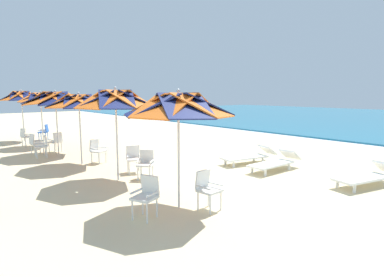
% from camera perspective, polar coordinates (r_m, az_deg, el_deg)
% --- Properties ---
extents(ground_plane, '(80.00, 80.00, 0.00)m').
position_cam_1_polar(ground_plane, '(9.43, 8.75, -7.47)').
color(ground_plane, beige).
extents(surf_foam, '(80.00, 0.70, 0.01)m').
position_cam_1_polar(surf_foam, '(17.46, 29.90, -1.25)').
color(surf_foam, white).
rests_on(surf_foam, ground).
extents(beach_umbrella_0, '(2.42, 2.42, 2.62)m').
position_cam_1_polar(beach_umbrella_0, '(6.79, -2.47, 5.96)').
color(beach_umbrella_0, silver).
rests_on(beach_umbrella_0, ground).
extents(plastic_chair_0, '(0.58, 0.60, 0.87)m').
position_cam_1_polar(plastic_chair_0, '(6.57, -8.23, -9.91)').
color(plastic_chair_0, white).
rests_on(plastic_chair_0, ground).
extents(plastic_chair_1, '(0.51, 0.49, 0.87)m').
position_cam_1_polar(plastic_chair_1, '(6.96, 2.75, -8.80)').
color(plastic_chair_1, white).
rests_on(plastic_chair_1, ground).
extents(beach_umbrella_1, '(2.39, 2.39, 2.71)m').
position_cam_1_polar(beach_umbrella_1, '(9.28, -13.62, 6.80)').
color(beach_umbrella_1, silver).
rests_on(beach_umbrella_1, ground).
extents(plastic_chair_2, '(0.63, 0.63, 0.87)m').
position_cam_1_polar(plastic_chair_2, '(9.50, -8.33, -4.27)').
color(plastic_chair_2, white).
rests_on(plastic_chair_2, ground).
extents(plastic_chair_3, '(0.59, 0.57, 0.87)m').
position_cam_1_polar(plastic_chair_3, '(10.32, -10.51, -3.32)').
color(plastic_chair_3, white).
rests_on(plastic_chair_3, ground).
extents(beach_umbrella_2, '(2.29, 2.29, 2.57)m').
position_cam_1_polar(beach_umbrella_2, '(11.80, -19.74, 6.28)').
color(beach_umbrella_2, silver).
rests_on(beach_umbrella_2, ground).
extents(plastic_chair_4, '(0.60, 0.59, 0.87)m').
position_cam_1_polar(plastic_chair_4, '(12.04, -16.75, -1.90)').
color(plastic_chair_4, white).
rests_on(plastic_chair_4, ground).
extents(beach_umbrella_3, '(2.62, 2.62, 2.66)m').
position_cam_1_polar(beach_umbrella_3, '(14.28, -23.42, 6.61)').
color(beach_umbrella_3, silver).
rests_on(beach_umbrella_3, ground).
extents(plastic_chair_5, '(0.49, 0.51, 0.87)m').
position_cam_1_polar(plastic_chair_5, '(13.85, -25.35, -1.07)').
color(plastic_chair_5, white).
rests_on(plastic_chair_5, ground).
extents(plastic_chair_6, '(0.50, 0.52, 0.87)m').
position_cam_1_polar(plastic_chair_6, '(14.67, -26.43, -0.66)').
color(plastic_chair_6, white).
rests_on(plastic_chair_6, ground).
extents(plastic_chair_7, '(0.60, 0.58, 0.87)m').
position_cam_1_polar(plastic_chair_7, '(14.83, -23.33, -0.39)').
color(plastic_chair_7, white).
rests_on(plastic_chair_7, ground).
extents(beach_umbrella_4, '(2.03, 2.03, 2.65)m').
position_cam_1_polar(beach_umbrella_4, '(16.80, -25.66, 6.58)').
color(beach_umbrella_4, silver).
rests_on(beach_umbrella_4, ground).
extents(plastic_chair_8, '(0.53, 0.56, 0.87)m').
position_cam_1_polar(plastic_chair_8, '(17.18, -27.81, 0.42)').
color(plastic_chair_8, white).
rests_on(plastic_chair_8, ground).
extents(beach_umbrella_5, '(2.04, 2.04, 2.74)m').
position_cam_1_polar(beach_umbrella_5, '(19.02, -28.43, 6.70)').
color(beach_umbrella_5, silver).
rests_on(beach_umbrella_5, ground).
extents(plastic_chair_9, '(0.61, 0.62, 0.87)m').
position_cam_1_polar(plastic_chair_9, '(18.92, -25.09, 1.22)').
color(plastic_chair_9, blue).
rests_on(plastic_chair_9, ground).
extents(sun_lounger_0, '(1.08, 2.23, 0.62)m').
position_cam_1_polar(sun_lounger_0, '(9.94, 29.04, -5.94)').
color(sun_lounger_0, white).
rests_on(sun_lounger_0, ground).
extents(sun_lounger_1, '(0.66, 2.15, 0.62)m').
position_cam_1_polar(sun_lounger_1, '(10.76, 14.73, -4.15)').
color(sun_lounger_1, white).
rests_on(sun_lounger_1, ground).
extents(sun_lounger_2, '(1.06, 2.23, 0.62)m').
position_cam_1_polar(sun_lounger_2, '(11.63, 10.23, -3.11)').
color(sun_lounger_2, white).
rests_on(sun_lounger_2, ground).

